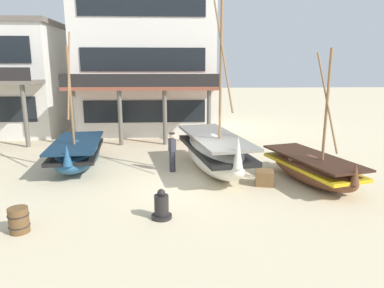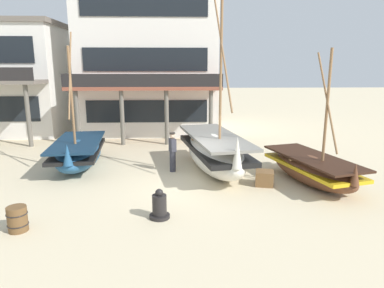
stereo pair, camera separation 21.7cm
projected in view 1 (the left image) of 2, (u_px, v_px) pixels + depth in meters
ground_plane at (194, 186)px, 12.89m from camera, size 120.00×120.00×0.00m
fishing_boat_near_left at (312, 168)px, 13.21m from camera, size 2.78×4.78×5.00m
fishing_boat_centre_large at (214, 152)px, 14.52m from camera, size 2.88×5.96×7.72m
fishing_boat_far_right at (77, 153)px, 15.24m from camera, size 2.45×4.97×5.80m
fisherman_by_hull at (172, 152)px, 14.54m from camera, size 0.34×0.42×1.68m
capstan_winch at (162, 207)px, 10.13m from camera, size 0.61×0.61×0.90m
wooden_barrel at (19, 220)px, 9.26m from camera, size 0.56×0.56×0.70m
cargo_crate at (264, 178)px, 13.02m from camera, size 0.79×0.79×0.55m
harbor_building_main at (147, 60)px, 23.57m from camera, size 9.11×8.81×9.54m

